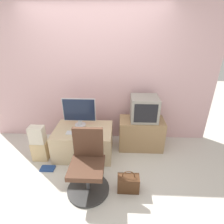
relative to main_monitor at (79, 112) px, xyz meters
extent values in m
plane|color=beige|center=(0.27, -0.85, -0.77)|extent=(12.00, 12.00, 0.00)
cube|color=beige|center=(0.27, 0.48, 0.53)|extent=(4.40, 0.05, 2.60)
cube|color=#CCB289|center=(0.07, -0.14, -0.52)|extent=(1.00, 0.70, 0.50)
cube|color=#A37F56|center=(1.12, 0.11, -0.48)|extent=(0.81, 0.44, 0.58)
cylinder|color=silver|center=(0.00, 0.00, -0.26)|extent=(0.20, 0.20, 0.02)
cylinder|color=silver|center=(0.00, 0.00, -0.20)|extent=(0.08, 0.08, 0.09)
cube|color=silver|center=(0.00, 0.00, 0.03)|extent=(0.58, 0.01, 0.42)
cube|color=#19233D|center=(0.00, 0.00, 0.03)|extent=(0.55, 0.02, 0.39)
cube|color=silver|center=(0.00, -0.28, -0.26)|extent=(0.36, 0.11, 0.01)
ellipsoid|color=#4C4C51|center=(0.25, -0.26, -0.25)|extent=(0.05, 0.04, 0.03)
cube|color=gray|center=(1.14, 0.13, 0.03)|extent=(0.48, 0.43, 0.43)
cube|color=black|center=(1.14, -0.08, 0.03)|extent=(0.39, 0.01, 0.34)
cylinder|color=#333333|center=(0.28, -0.97, -0.76)|extent=(0.59, 0.59, 0.03)
cylinder|color=#4C4C51|center=(0.28, -0.97, -0.57)|extent=(0.05, 0.05, 0.35)
cube|color=#513323|center=(0.28, -0.97, -0.36)|extent=(0.46, 0.46, 0.07)
cube|color=#513323|center=(0.28, -0.76, -0.10)|extent=(0.41, 0.05, 0.45)
cube|color=#D1B27F|center=(-0.65, -0.33, -0.60)|extent=(0.26, 0.17, 0.34)
cube|color=beige|center=(-0.65, -0.33, -0.28)|extent=(0.24, 0.16, 0.30)
cube|color=#4C2D19|center=(0.84, -0.94, -0.65)|extent=(0.30, 0.16, 0.24)
torus|color=#4C2D19|center=(0.84, -0.94, -0.51)|extent=(0.18, 0.01, 0.18)
cube|color=navy|center=(-0.46, -0.59, -0.76)|extent=(0.23, 0.14, 0.02)
camera|label=1|loc=(0.69, -2.74, 1.28)|focal=28.00mm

